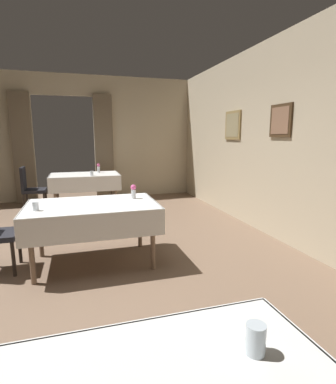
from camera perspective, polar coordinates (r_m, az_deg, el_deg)
The scene contains 11 objects.
ground at distance 3.88m, azimuth -20.28°, elevation -13.56°, with size 10.08×10.08×0.00m, color #7A604C.
wall_right at distance 4.58m, azimuth 22.84°, elevation 9.23°, with size 0.16×8.40×3.00m.
wall_back at distance 7.73m, azimuth -19.22°, elevation 9.80°, with size 6.40×0.27×3.00m.
dining_table_mid at distance 3.72m, azimuth -14.26°, elevation -3.57°, with size 1.54×1.01×0.75m.
dining_table_far at distance 6.66m, azimuth -15.61°, elevation 2.47°, with size 1.44×0.93×0.75m.
chair_far_left at distance 6.80m, azimuth -24.90°, elevation 0.89°, with size 0.44×0.44×0.93m.
glass_near_b at distance 1.27m, azimuth 16.44°, elevation -25.41°, with size 0.07×0.07×0.12m, color silver.
flower_vase_mid at distance 3.89m, azimuth -6.64°, elevation 0.19°, with size 0.07×0.07×0.18m.
glass_mid_b at distance 3.54m, azimuth -24.02°, elevation -2.53°, with size 0.07×0.07×0.10m, color silver.
flower_vase_far at distance 6.85m, azimuth -13.17°, elevation 4.56°, with size 0.07×0.07×0.20m.
glass_far_b at distance 6.34m, azimuth -14.40°, elevation 3.50°, with size 0.07×0.07×0.10m, color silver.
Camera 1 is at (0.30, -3.55, 1.55)m, focal length 27.84 mm.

